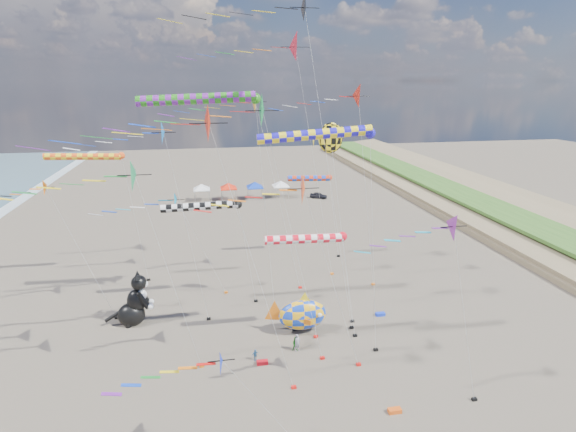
# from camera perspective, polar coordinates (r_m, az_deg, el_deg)

# --- Properties ---
(ground) EXTENTS (260.00, 260.00, 0.00)m
(ground) POSITION_cam_1_polar(r_m,az_deg,el_deg) (32.29, 1.62, -25.46)
(ground) COLOR brown
(ground) RESTS_ON ground
(delta_kite_0) EXTENTS (10.57, 2.59, 21.69)m
(delta_kite_0) POSITION_cam_1_polar(r_m,az_deg,el_deg) (45.47, 8.75, 14.62)
(delta_kite_0) COLOR red
(delta_kite_0) RESTS_ON ground
(delta_kite_1) EXTENTS (8.34, 1.59, 13.80)m
(delta_kite_1) POSITION_cam_1_polar(r_m,az_deg,el_deg) (43.46, -27.98, 2.70)
(delta_kite_1) COLOR orange
(delta_kite_1) RESTS_ON ground
(delta_kite_2) EXTENTS (13.83, 2.46, 20.67)m
(delta_kite_2) POSITION_cam_1_polar(r_m,az_deg,el_deg) (27.52, -9.92, 11.19)
(delta_kite_2) COLOR red
(delta_kite_2) RESTS_ON ground
(delta_kite_3) EXTENTS (14.35, 2.52, 28.30)m
(delta_kite_3) POSITION_cam_1_polar(r_m,az_deg,el_deg) (35.70, 1.11, 24.89)
(delta_kite_3) COLOR black
(delta_kite_3) RESTS_ON ground
(delta_kite_4) EXTENTS (11.34, 2.47, 17.02)m
(delta_kite_4) POSITION_cam_1_polar(r_m,az_deg,el_deg) (32.23, -18.87, 4.80)
(delta_kite_4) COLOR #1E844D
(delta_kite_4) RESTS_ON ground
(delta_kite_5) EXTENTS (14.85, 3.30, 26.72)m
(delta_kite_5) POSITION_cam_1_polar(r_m,az_deg,el_deg) (47.63, 1.38, 20.59)
(delta_kite_5) COLOR red
(delta_kite_5) RESTS_ON ground
(delta_kite_6) EXTENTS (12.70, 2.49, 21.08)m
(delta_kite_6) POSITION_cam_1_polar(r_m,az_deg,el_deg) (43.94, -4.44, 13.93)
(delta_kite_6) COLOR orange
(delta_kite_6) RESTS_ON ground
(delta_kite_7) EXTENTS (9.16, 1.95, 14.14)m
(delta_kite_7) POSITION_cam_1_polar(r_m,az_deg,el_deg) (28.99, 18.98, -1.97)
(delta_kite_7) COLOR #861E93
(delta_kite_7) RESTS_ON ground
(delta_kite_8) EXTENTS (9.60, 1.67, 7.92)m
(delta_kite_8) POSITION_cam_1_polar(r_m,az_deg,el_deg) (26.63, -8.97, -17.78)
(delta_kite_8) COLOR #132ED5
(delta_kite_8) RESTS_ON ground
(delta_kite_9) EXTENTS (12.49, 1.83, 11.47)m
(delta_kite_9) POSITION_cam_1_polar(r_m,az_deg,el_deg) (45.65, -16.10, 1.46)
(delta_kite_9) COLOR #1297C8
(delta_kite_9) RESTS_ON ground
(delta_kite_10) EXTENTS (10.43, 2.19, 18.77)m
(delta_kite_10) POSITION_cam_1_polar(r_m,az_deg,el_deg) (39.10, -17.03, 9.69)
(delta_kite_10) COLOR #1363B7
(delta_kite_10) RESTS_ON ground
(delta_kite_11) EXTENTS (10.33, 2.43, 16.06)m
(delta_kite_11) POSITION_cam_1_polar(r_m,az_deg,el_deg) (30.90, 3.35, 3.46)
(delta_kite_11) COLOR red
(delta_kite_11) RESTS_ON ground
(delta_kite_12) EXTENTS (13.88, 2.62, 21.15)m
(delta_kite_12) POSITION_cam_1_polar(r_m,az_deg,el_deg) (30.85, -3.71, 12.77)
(delta_kite_12) COLOR #13853D
(delta_kite_12) RESTS_ON ground
(windsock_0) EXTENTS (8.85, 0.80, 10.82)m
(windsock_0) POSITION_cam_1_polar(r_m,az_deg,el_deg) (42.91, -10.59, 1.18)
(windsock_0) COLOR black
(windsock_0) RESTS_ON ground
(windsock_1) EXTENTS (11.65, 0.96, 20.73)m
(windsock_1) POSITION_cam_1_polar(r_m,az_deg,el_deg) (39.91, -10.79, 14.33)
(windsock_1) COLOR #238117
(windsock_1) RESTS_ON ground
(windsock_2) EXTENTS (9.84, 0.77, 18.49)m
(windsock_2) POSITION_cam_1_polar(r_m,az_deg,el_deg) (32.11, 4.16, 10.15)
(windsock_2) COLOR #1C14CA
(windsock_2) RESTS_ON ground
(windsock_3) EXTENTS (6.82, 0.72, 10.81)m
(windsock_3) POSITION_cam_1_polar(r_m,az_deg,el_deg) (54.41, 3.03, 4.74)
(windsock_3) COLOR red
(windsock_3) RESTS_ON ground
(windsock_4) EXTENTS (8.11, 0.78, 9.89)m
(windsock_4) POSITION_cam_1_polar(r_m,az_deg,el_deg) (36.34, 2.69, -2.95)
(windsock_4) COLOR red
(windsock_4) RESTS_ON ground
(windsock_5) EXTENTS (9.15, 0.73, 14.65)m
(windsock_5) POSITION_cam_1_polar(r_m,az_deg,el_deg) (50.68, -24.14, 6.82)
(windsock_5) COLOR #FB5015
(windsock_5) RESTS_ON ground
(angelfish_kite) EXTENTS (3.74, 3.02, 18.29)m
(angelfish_kite) POSITION_cam_1_polar(r_m,az_deg,el_deg) (39.45, 5.17, 9.63)
(angelfish_kite) COLOR yellow
(angelfish_kite) RESTS_ON ground
(cat_inflatable) EXTENTS (3.85, 2.05, 5.09)m
(cat_inflatable) POSITION_cam_1_polar(r_m,az_deg,el_deg) (44.24, -19.10, -9.88)
(cat_inflatable) COLOR black
(cat_inflatable) RESTS_ON ground
(fish_inflatable) EXTENTS (5.84, 2.84, 4.02)m
(fish_inflatable) POSITION_cam_1_polar(r_m,az_deg,el_deg) (40.78, 1.78, -12.41)
(fish_inflatable) COLOR #133BC0
(fish_inflatable) RESTS_ON ground
(person_adult) EXTENTS (0.67, 0.59, 1.55)m
(person_adult) POSITION_cam_1_polar(r_m,az_deg,el_deg) (38.87, 1.20, -15.80)
(person_adult) COLOR gray
(person_adult) RESTS_ON ground
(child_green) EXTENTS (0.67, 0.56, 1.25)m
(child_green) POSITION_cam_1_polar(r_m,az_deg,el_deg) (38.99, 1.00, -15.95)
(child_green) COLOR #166D18
(child_green) RESTS_ON ground
(child_blue) EXTENTS (0.64, 0.42, 1.01)m
(child_blue) POSITION_cam_1_polar(r_m,az_deg,el_deg) (37.99, -4.19, -17.19)
(child_blue) COLOR #26598F
(child_blue) RESTS_ON ground
(kite_bag_0) EXTENTS (0.90, 0.44, 0.30)m
(kite_bag_0) POSITION_cam_1_polar(r_m,az_deg,el_deg) (34.14, 13.40, -22.90)
(kite_bag_0) COLOR #E55313
(kite_bag_0) RESTS_ON ground
(kite_bag_1) EXTENTS (0.90, 0.44, 0.30)m
(kite_bag_1) POSITION_cam_1_polar(r_m,az_deg,el_deg) (37.74, -3.27, -18.08)
(kite_bag_1) COLOR red
(kite_bag_1) RESTS_ON ground
(kite_bag_2) EXTENTS (0.90, 0.44, 0.30)m
(kite_bag_2) POSITION_cam_1_polar(r_m,az_deg,el_deg) (42.10, 1.15, -14.01)
(kite_bag_2) COLOR black
(kite_bag_2) RESTS_ON ground
(kite_bag_3) EXTENTS (0.90, 0.44, 0.30)m
(kite_bag_3) POSITION_cam_1_polar(r_m,az_deg,el_deg) (45.15, 11.65, -12.11)
(kite_bag_3) COLOR #1533DA
(kite_bag_3) RESTS_ON ground
(tent_row) EXTENTS (19.20, 4.20, 3.80)m
(tent_row) POSITION_cam_1_polar(r_m,az_deg,el_deg) (85.64, -5.90, 4.18)
(tent_row) COLOR white
(tent_row) RESTS_ON ground
(parked_car) EXTENTS (3.54, 2.77, 1.13)m
(parked_car) POSITION_cam_1_polar(r_m,az_deg,el_deg) (86.68, 3.89, 2.63)
(parked_car) COLOR #26262D
(parked_car) RESTS_ON ground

